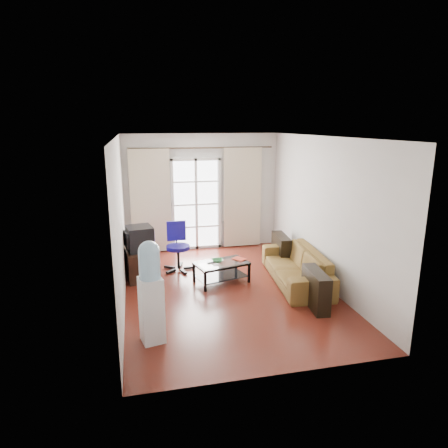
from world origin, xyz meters
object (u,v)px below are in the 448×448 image
(sofa, at_px, (296,266))
(coffee_table, at_px, (222,270))
(water_cooler, at_px, (151,290))
(task_chair, at_px, (178,256))
(crt_tv, at_px, (139,238))
(tv_stand, at_px, (140,264))

(sofa, bearing_deg, coffee_table, -95.84)
(sofa, xyz_separation_m, water_cooler, (-2.75, -1.56, 0.44))
(sofa, relative_size, task_chair, 2.24)
(sofa, relative_size, crt_tv, 3.77)
(coffee_table, bearing_deg, crt_tv, 157.82)
(crt_tv, bearing_deg, tv_stand, -101.98)
(coffee_table, height_order, water_cooler, water_cooler)
(crt_tv, bearing_deg, task_chair, 8.37)
(sofa, height_order, water_cooler, water_cooler)
(sofa, distance_m, task_chair, 2.38)
(crt_tv, bearing_deg, sofa, -27.66)
(coffee_table, xyz_separation_m, task_chair, (-0.71, 0.87, 0.04))
(coffee_table, height_order, crt_tv, crt_tv)
(sofa, distance_m, water_cooler, 3.19)
(water_cooler, bearing_deg, crt_tv, 79.81)
(sofa, distance_m, coffee_table, 1.40)
(task_chair, relative_size, water_cooler, 0.68)
(tv_stand, distance_m, task_chair, 0.83)
(coffee_table, relative_size, water_cooler, 0.75)
(sofa, relative_size, tv_stand, 2.91)
(coffee_table, distance_m, water_cooler, 2.35)
(sofa, xyz_separation_m, coffee_table, (-1.37, 0.28, -0.06))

